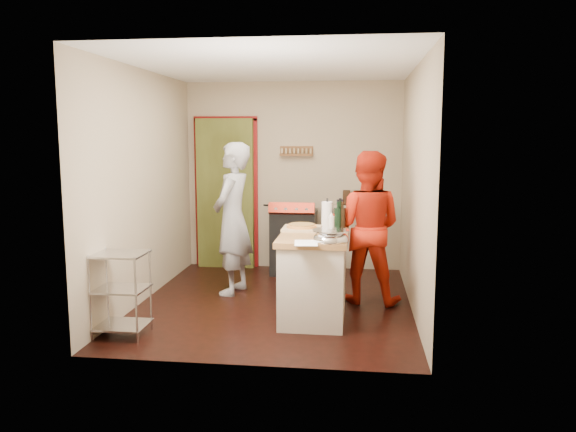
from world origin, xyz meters
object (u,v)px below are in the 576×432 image
Objects in this scene: stove at (294,240)px; person_stripe at (233,219)px; wire_shelving at (121,290)px; island at (315,272)px; person_red at (366,227)px.

person_stripe is (-0.60, -1.07, 0.44)m from stove.
stove is at bearing 160.59° from person_stripe.
island reaches higher than wire_shelving.
person_stripe is at bearing 4.38° from person_red.
island is 0.89m from person_red.
stove is at bearing 102.98° from island.
stove is 0.56× the size of person_stripe.
person_red is (0.53, 0.61, 0.38)m from island.
person_red is (1.56, -0.16, -0.04)m from person_stripe.
person_red is at bearing -52.30° from stove.
island is (0.42, -1.84, 0.02)m from stove.
person_stripe reaches higher than wire_shelving.
stove is 0.59× the size of person_red.
person_stripe is (-1.03, 0.76, 0.43)m from island.
person_stripe reaches higher than person_red.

